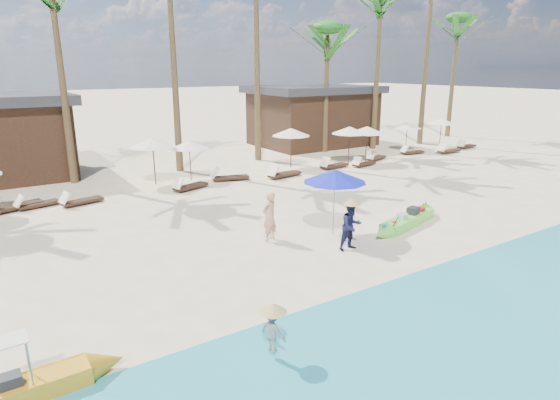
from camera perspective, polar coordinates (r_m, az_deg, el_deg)
ground at (r=13.98m, az=0.77°, el=-7.80°), size 240.00×240.00×0.00m
wet_sand_strip at (r=10.67m, az=16.49°, el=-16.58°), size 240.00×4.50×0.01m
green_canoe at (r=17.79m, az=15.30°, el=-2.39°), size 4.78×1.56×0.62m
yellow_canoe at (r=9.89m, az=-30.98°, el=-19.90°), size 4.68×0.68×1.21m
tourist at (r=15.50m, az=-1.31°, el=-2.04°), size 0.72×0.59×1.69m
vendor_green at (r=14.95m, az=8.68°, el=-3.17°), size 0.79×0.63×1.56m
vendor_yellow at (r=9.53m, az=-0.88°, el=-15.58°), size 0.52×0.68×0.93m
blue_umbrella at (r=15.82m, az=6.69°, el=2.93°), size 2.16×2.16×2.32m
lounger_4_left at (r=21.78m, az=-27.73°, el=-0.39°), size 1.77×0.86×0.58m
lounger_4_right at (r=21.80m, az=-29.64°, el=-0.55°), size 2.08×1.20×0.67m
resort_parasol_5 at (r=23.68m, az=-15.27°, el=6.79°), size 2.26×2.26×2.33m
lounger_5_left at (r=21.47m, az=-23.26°, el=-0.05°), size 1.81×0.90×0.59m
resort_parasol_6 at (r=24.26m, az=-11.01°, el=6.64°), size 1.98×1.98×2.04m
lounger_6_left at (r=22.55m, az=-11.09°, el=1.72°), size 1.92×1.10×0.62m
lounger_6_right at (r=24.11m, az=-6.34°, el=2.86°), size 2.00×1.10×0.65m
resort_parasol_7 at (r=26.90m, az=1.35°, el=8.28°), size 2.21×2.21×2.28m
lounger_7_left at (r=24.61m, az=0.24°, el=3.23°), size 1.98×0.89×0.65m
lounger_7_right at (r=24.86m, az=0.36°, el=3.33°), size 1.84×0.60×0.62m
resort_parasol_8 at (r=28.37m, az=8.48°, el=8.41°), size 2.16×2.16×2.22m
lounger_8_left at (r=27.04m, az=6.45°, el=4.27°), size 1.95×0.79×0.64m
resort_parasol_9 at (r=28.66m, az=10.56°, el=8.39°), size 2.15×2.15×2.22m
lounger_9_left at (r=27.88m, az=10.06°, el=4.43°), size 1.74×0.77×0.57m
lounger_9_right at (r=29.82m, az=11.50°, el=5.12°), size 1.86×1.06×0.60m
resort_parasol_10 at (r=33.55m, az=15.26°, el=8.77°), size 1.91×1.91×1.97m
lounger_10_left at (r=32.56m, az=15.69°, el=5.71°), size 1.73×0.77×0.57m
lounger_10_right at (r=33.69m, az=19.77°, el=5.73°), size 1.84×0.58×0.62m
resort_parasol_11 at (r=36.11m, az=19.10°, el=9.07°), size 2.00×2.00×2.06m
lounger_11_left at (r=36.23m, az=21.71°, el=6.18°), size 1.81×0.71×0.60m
palm_3 at (r=25.37m, az=-26.03°, el=21.11°), size 2.08×2.08×10.52m
palm_6 at (r=32.14m, az=5.79°, el=18.38°), size 2.08×2.08×8.51m
palm_7 at (r=34.11m, az=12.10°, el=21.25°), size 2.08×2.08×11.08m
palm_8 at (r=37.28m, az=17.95°, el=22.22°), size 2.08×2.08×12.70m
palm_9 at (r=42.00m, az=20.78°, el=18.26°), size 2.08×2.08×9.82m
pavilion_east at (r=35.34m, az=4.01°, el=10.31°), size 8.80×6.60×4.30m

